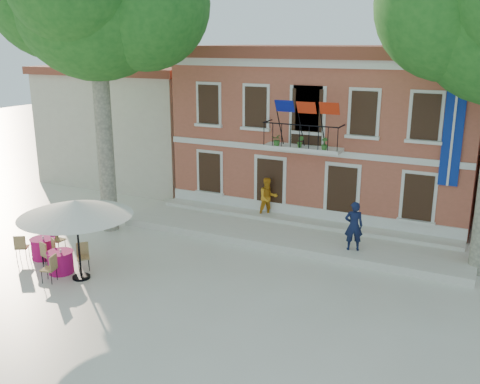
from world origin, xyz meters
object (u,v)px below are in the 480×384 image
(pedestrian_navy, at_px, (354,226))
(cafe_table_1, at_px, (61,261))
(patio_umbrella, at_px, (75,208))
(pedestrian_orange, at_px, (268,198))
(cafe_table_0, at_px, (43,247))

(pedestrian_navy, bearing_deg, cafe_table_1, 11.71)
(pedestrian_navy, bearing_deg, patio_umbrella, 15.04)
(cafe_table_1, bearing_deg, patio_umbrella, -2.97)
(pedestrian_navy, bearing_deg, pedestrian_orange, -47.94)
(patio_umbrella, height_order, cafe_table_1, patio_umbrella)
(patio_umbrella, height_order, cafe_table_0, patio_umbrella)
(pedestrian_navy, distance_m, pedestrian_orange, 4.77)
(patio_umbrella, xyz_separation_m, cafe_table_0, (-2.44, 0.73, -2.04))
(patio_umbrella, distance_m, pedestrian_orange, 8.70)
(patio_umbrella, height_order, pedestrian_navy, patio_umbrella)
(patio_umbrella, relative_size, cafe_table_1, 2.04)
(patio_umbrella, distance_m, cafe_table_0, 3.26)
(pedestrian_navy, xyz_separation_m, cafe_table_1, (-8.63, -5.78, -0.79))
(pedestrian_navy, bearing_deg, cafe_table_0, 4.60)
(pedestrian_orange, bearing_deg, patio_umbrella, -155.28)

